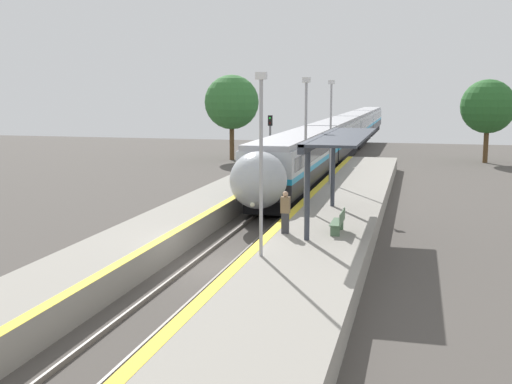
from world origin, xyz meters
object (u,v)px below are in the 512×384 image
(railway_signal, at_px, (270,144))
(lamppost_near, at_px, (261,154))
(platform_bench, at_px, (339,221))
(lamppost_far, at_px, (331,126))
(lamppost_mid, at_px, (306,136))
(person_waiting, at_px, (285,212))
(train, at_px, (346,132))

(railway_signal, height_order, lamppost_near, lamppost_near)
(platform_bench, xyz_separation_m, lamppost_near, (-2.14, -4.17, 2.99))
(railway_signal, height_order, lamppost_far, lamppost_far)
(railway_signal, xyz_separation_m, lamppost_far, (4.63, -4.24, 1.51))
(lamppost_mid, xyz_separation_m, lamppost_far, (0.00, 8.66, 0.00))
(platform_bench, distance_m, railway_signal, 18.73)
(platform_bench, height_order, lamppost_far, lamppost_far)
(lamppost_mid, bearing_deg, lamppost_far, 90.00)
(platform_bench, height_order, lamppost_mid, lamppost_mid)
(railway_signal, bearing_deg, person_waiting, -75.24)
(platform_bench, height_order, railway_signal, railway_signal)
(train, height_order, lamppost_near, lamppost_near)
(person_waiting, height_order, lamppost_far, lamppost_far)
(railway_signal, distance_m, lamppost_near, 22.11)
(railway_signal, bearing_deg, lamppost_mid, -70.25)
(platform_bench, bearing_deg, person_waiting, -164.60)
(platform_bench, relative_size, lamppost_mid, 0.27)
(train, bearing_deg, platform_bench, -84.04)
(train, bearing_deg, person_waiting, -86.79)
(platform_bench, distance_m, lamppost_mid, 5.81)
(lamppost_far, bearing_deg, train, 94.49)
(lamppost_near, bearing_deg, railway_signal, 102.12)
(person_waiting, relative_size, lamppost_far, 0.27)
(person_waiting, height_order, lamppost_mid, lamppost_mid)
(platform_bench, distance_m, lamppost_far, 13.67)
(lamppost_mid, bearing_deg, lamppost_near, -90.00)
(person_waiting, xyz_separation_m, lamppost_far, (-0.10, 13.73, 2.60))
(platform_bench, xyz_separation_m, railway_signal, (-6.78, 17.40, 1.48))
(person_waiting, distance_m, railway_signal, 18.61)
(platform_bench, xyz_separation_m, lamppost_mid, (-2.14, 4.50, 2.99))
(person_waiting, bearing_deg, railway_signal, 104.76)
(railway_signal, relative_size, lamppost_near, 0.80)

